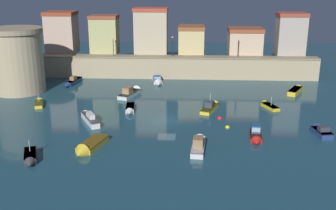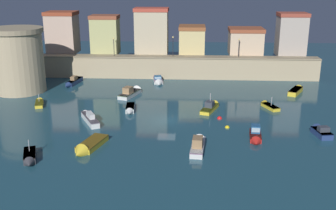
{
  "view_description": "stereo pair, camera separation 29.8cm",
  "coord_description": "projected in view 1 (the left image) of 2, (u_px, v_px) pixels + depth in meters",
  "views": [
    {
      "loc": [
        3.02,
        -54.32,
        19.46
      ],
      "look_at": [
        0.0,
        3.43,
        1.18
      ],
      "focal_mm": 43.97,
      "sensor_mm": 36.0,
      "label": 1
    },
    {
      "loc": [
        3.32,
        -54.31,
        19.46
      ],
      "look_at": [
        0.0,
        3.43,
        1.18
      ],
      "focal_mm": 43.97,
      "sensor_mm": 36.0,
      "label": 2
    }
  ],
  "objects": [
    {
      "name": "moored_boat_10",
      "position": [
        268.0,
        105.0,
        63.49
      ],
      "size": [
        2.83,
        4.59,
        2.2
      ],
      "rotation": [
        0.0,
        0.0,
        1.97
      ],
      "color": "gold",
      "rests_on": "ground"
    },
    {
      "name": "mooring_buoy_2",
      "position": [
        220.0,
        119.0,
        58.43
      ],
      "size": [
        0.71,
        0.71,
        0.71
      ],
      "primitive_type": "sphere",
      "color": "red",
      "rests_on": "ground"
    },
    {
      "name": "moored_boat_5",
      "position": [
        199.0,
        143.0,
        48.45
      ],
      "size": [
        2.0,
        6.69,
        2.1
      ],
      "rotation": [
        0.0,
        0.0,
        1.48
      ],
      "color": "silver",
      "rests_on": "ground"
    },
    {
      "name": "moored_boat_9",
      "position": [
        130.0,
        109.0,
        61.37
      ],
      "size": [
        1.66,
        4.83,
        1.17
      ],
      "rotation": [
        0.0,
        0.0,
        -1.47
      ],
      "color": "silver",
      "rests_on": "ground"
    },
    {
      "name": "quay_lamp_0",
      "position": [
        113.0,
        44.0,
        80.27
      ],
      "size": [
        0.32,
        0.32,
        3.54
      ],
      "color": "black",
      "rests_on": "quay_wall"
    },
    {
      "name": "quay_wall",
      "position": [
        174.0,
        67.0,
        81.04
      ],
      "size": [
        55.88,
        2.97,
        4.34
      ],
      "color": "tan",
      "rests_on": "ground"
    },
    {
      "name": "quay_lamp_2",
      "position": [
        238.0,
        45.0,
        79.06
      ],
      "size": [
        0.32,
        0.32,
        3.56
      ],
      "color": "black",
      "rests_on": "quay_wall"
    },
    {
      "name": "moored_boat_0",
      "position": [
        211.0,
        106.0,
        62.61
      ],
      "size": [
        3.5,
        6.44,
        3.04
      ],
      "rotation": [
        0.0,
        0.0,
        1.22
      ],
      "color": "gold",
      "rests_on": "ground"
    },
    {
      "name": "quay_lamp_1",
      "position": [
        172.0,
        43.0,
        79.64
      ],
      "size": [
        0.32,
        0.32,
        3.86
      ],
      "color": "black",
      "rests_on": "quay_wall"
    },
    {
      "name": "fortress_tower",
      "position": [
        17.0,
        60.0,
        70.44
      ],
      "size": [
        9.33,
        9.33,
        11.05
      ],
      "color": "tan",
      "rests_on": "ground"
    },
    {
      "name": "moored_boat_12",
      "position": [
        72.0,
        82.0,
        76.4
      ],
      "size": [
        2.19,
        6.63,
        1.63
      ],
      "rotation": [
        0.0,
        0.0,
        -1.73
      ],
      "color": "navy",
      "rests_on": "ground"
    },
    {
      "name": "old_town_backdrop",
      "position": [
        170.0,
        35.0,
        83.02
      ],
      "size": [
        52.08,
        6.16,
        9.23
      ],
      "color": "tan",
      "rests_on": "ground"
    },
    {
      "name": "moored_boat_1",
      "position": [
        39.0,
        103.0,
        64.78
      ],
      "size": [
        2.41,
        4.64,
        2.06
      ],
      "rotation": [
        0.0,
        0.0,
        1.88
      ],
      "color": "gold",
      "rests_on": "ground"
    },
    {
      "name": "moored_boat_11",
      "position": [
        89.0,
        118.0,
        57.3
      ],
      "size": [
        4.38,
        6.86,
        1.6
      ],
      "rotation": [
        0.0,
        0.0,
        2.06
      ],
      "color": "white",
      "rests_on": "ground"
    },
    {
      "name": "moored_boat_3",
      "position": [
        88.0,
        147.0,
        47.81
      ],
      "size": [
        3.44,
        6.39,
        1.8
      ],
      "rotation": [
        0.0,
        0.0,
        -1.84
      ],
      "color": "gold",
      "rests_on": "ground"
    },
    {
      "name": "mooring_buoy_0",
      "position": [
        227.0,
        128.0,
        55.01
      ],
      "size": [
        0.62,
        0.62,
        0.62
      ],
      "primitive_type": "sphere",
      "color": "yellow",
      "rests_on": "ground"
    },
    {
      "name": "moored_boat_13",
      "position": [
        296.0,
        90.0,
        71.42
      ],
      "size": [
        4.01,
        5.88,
        1.3
      ],
      "rotation": [
        0.0,
        0.0,
        1.08
      ],
      "color": "gold",
      "rests_on": "ground"
    },
    {
      "name": "moored_boat_6",
      "position": [
        132.0,
        92.0,
        70.0
      ],
      "size": [
        3.88,
        7.08,
        2.2
      ],
      "rotation": [
        0.0,
        0.0,
        1.24
      ],
      "color": "silver",
      "rests_on": "ground"
    },
    {
      "name": "moored_boat_4",
      "position": [
        320.0,
        131.0,
        52.58
      ],
      "size": [
        2.19,
        4.3,
        1.74
      ],
      "rotation": [
        0.0,
        0.0,
        1.74
      ],
      "color": "navy",
      "rests_on": "ground"
    },
    {
      "name": "moored_boat_2",
      "position": [
        158.0,
        81.0,
        77.84
      ],
      "size": [
        2.56,
        6.57,
        1.6
      ],
      "rotation": [
        0.0,
        0.0,
        -1.41
      ],
      "color": "white",
      "rests_on": "ground"
    },
    {
      "name": "ground_plane",
      "position": [
        167.0,
        120.0,
        57.74
      ],
      "size": [
        142.91,
        142.91,
        0.0
      ],
      "primitive_type": "plane",
      "color": "#1E4756"
    },
    {
      "name": "moored_boat_7",
      "position": [
        30.0,
        158.0,
        44.93
      ],
      "size": [
        2.71,
        4.66,
        2.31
      ],
      "rotation": [
        0.0,
        0.0,
        -1.22
      ],
      "color": "#333338",
      "rests_on": "ground"
    },
    {
      "name": "moored_boat_8",
      "position": [
        256.0,
        136.0,
        50.85
      ],
      "size": [
        1.79,
        4.67,
        1.9
      ],
      "rotation": [
        0.0,
        0.0,
        -1.67
      ],
      "color": "red",
      "rests_on": "ground"
    }
  ]
}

